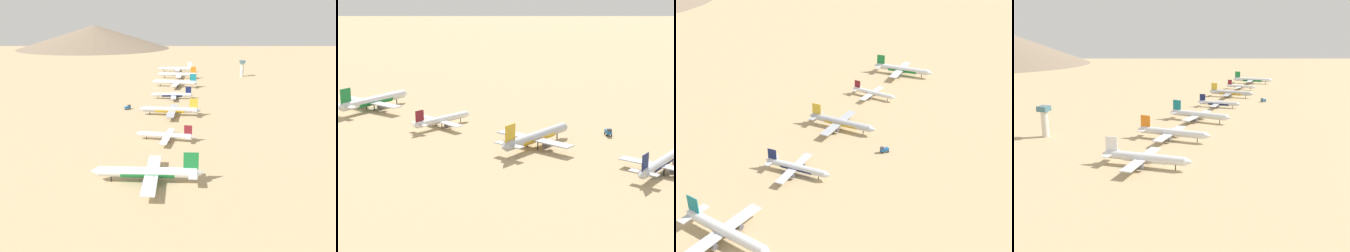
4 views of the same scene
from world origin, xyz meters
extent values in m
plane|color=tan|center=(0.00, 0.00, 0.00)|extent=(2168.88, 2168.88, 0.00)
cylinder|color=silver|center=(-2.85, -62.92, 5.50)|extent=(47.23, 13.37, 4.97)
cone|color=silver|center=(-27.82, -58.35, 5.50)|extent=(4.41, 5.06, 4.47)
cube|color=#14727F|center=(-23.19, -59.20, 11.32)|extent=(7.16, 1.75, 9.16)
cube|color=silver|center=(-23.96, -59.06, 5.99)|extent=(6.95, 16.20, 0.47)
cube|color=silver|center=(-4.78, -62.57, 4.63)|extent=(14.45, 44.94, 0.59)
cylinder|color=#4C4C54|center=(-2.34, -55.03, 2.83)|extent=(5.95, 3.95, 3.01)
cylinder|color=#4C4C54|center=(-5.17, -70.48, 2.83)|extent=(5.95, 3.95, 3.01)
cylinder|color=black|center=(14.75, -66.14, 2.50)|extent=(0.58, 0.58, 5.00)
cylinder|color=black|center=(-5.46, -58.98, 2.50)|extent=(0.58, 0.58, 5.00)
cylinder|color=black|center=(-6.68, -65.68, 2.50)|extent=(0.58, 0.58, 5.00)
cylinder|color=silver|center=(-0.21, -0.93, 4.23)|extent=(36.30, 4.47, 3.82)
cone|color=silver|center=(19.51, -1.28, 4.23)|extent=(3.29, 3.81, 3.75)
cone|color=silver|center=(-19.74, -0.58, 4.23)|extent=(2.88, 3.49, 3.44)
cube|color=#141E51|center=(-16.11, -0.64, 8.71)|extent=(5.54, 0.45, 7.05)
cube|color=#B6BBC5|center=(-16.72, -0.63, 4.61)|extent=(3.44, 12.13, 0.36)
cube|color=#B6BBC5|center=(-1.72, -0.90, 3.56)|extent=(5.64, 34.31, 0.45)
cylinder|color=#4C4C54|center=(-0.81, 5.12, 2.17)|extent=(4.27, 2.39, 2.32)
cylinder|color=#4C4C54|center=(-1.03, -6.95, 2.17)|extent=(4.27, 2.39, 2.32)
cylinder|color=black|center=(13.55, -1.17, 1.92)|extent=(0.44, 0.44, 3.84)
cylinder|color=black|center=(-2.68, 1.73, 1.92)|extent=(0.44, 0.44, 3.84)
cylinder|color=black|center=(-2.78, -3.50, 1.92)|extent=(0.44, 0.44, 3.84)
cylinder|color=#141E51|center=(-0.21, -0.93, 3.94)|extent=(19.99, 4.19, 3.83)
cylinder|color=#B2B7C1|center=(0.59, 60.44, 5.10)|extent=(43.91, 8.14, 4.61)
cone|color=#B2B7C1|center=(24.30, 58.51, 5.10)|extent=(4.24, 4.82, 4.52)
cone|color=#B2B7C1|center=(-22.87, 62.35, 5.10)|extent=(3.72, 4.41, 4.15)
cube|color=gold|center=(-18.52, 61.99, 10.50)|extent=(6.69, 0.97, 8.49)
cube|color=#A4A8B2|center=(-19.24, 62.05, 5.56)|extent=(5.05, 14.83, 0.44)
cube|color=#A4A8B2|center=(-1.22, 60.58, 4.29)|extent=(9.40, 41.61, 0.55)
cylinder|color=#4C4C54|center=(0.34, 67.76, 2.62)|extent=(5.31, 3.20, 2.79)
cylinder|color=#4C4C54|center=(-0.85, 53.25, 2.62)|extent=(5.31, 3.20, 2.79)
cylinder|color=black|center=(17.14, 59.09, 2.32)|extent=(0.53, 0.53, 4.64)
cylinder|color=black|center=(-2.17, 63.83, 2.32)|extent=(0.53, 0.53, 4.64)
cylinder|color=black|center=(-2.69, 57.54, 2.32)|extent=(0.53, 0.53, 4.64)
cylinder|color=gold|center=(0.59, 60.44, 4.75)|extent=(24.32, 6.56, 4.62)
cylinder|color=white|center=(2.21, 120.72, 3.90)|extent=(33.55, 8.81, 3.53)
cone|color=white|center=(20.17, 117.82, 3.90)|extent=(3.48, 3.89, 3.46)
cone|color=white|center=(-15.57, 123.59, 3.90)|extent=(3.07, 3.55, 3.17)
cube|color=maroon|center=(-12.27, 123.06, 8.03)|extent=(5.09, 1.13, 6.50)
cube|color=silver|center=(-12.82, 123.15, 4.25)|extent=(4.71, 11.47, 0.33)
cube|color=silver|center=(0.83, 120.94, 3.28)|extent=(9.61, 31.89, 0.42)
cylinder|color=#4C4C54|center=(2.45, 126.32, 2.00)|extent=(4.19, 2.73, 2.13)
cylinder|color=#4C4C54|center=(0.68, 115.33, 2.00)|extent=(4.19, 2.73, 2.13)
cylinder|color=black|center=(14.74, 118.70, 1.77)|extent=(0.41, 0.41, 3.55)
cylinder|color=black|center=(0.30, 123.47, 1.77)|extent=(0.41, 0.41, 3.55)
cylinder|color=black|center=(-0.47, 118.71, 1.77)|extent=(0.41, 0.41, 3.55)
cylinder|color=silver|center=(8.57, 179.77, 5.46)|extent=(46.90, 5.68, 4.94)
cone|color=silver|center=(34.06, 179.37, 5.46)|extent=(4.24, 4.91, 4.84)
cone|color=silver|center=(-16.67, 180.17, 5.46)|extent=(3.71, 4.51, 4.45)
cube|color=#197A38|center=(-11.98, 180.10, 11.25)|extent=(7.16, 0.57, 9.11)
cube|color=silver|center=(-12.76, 180.11, 5.96)|extent=(4.41, 15.67, 0.47)
cube|color=silver|center=(6.62, 179.80, 4.60)|extent=(7.20, 44.32, 0.59)
cylinder|color=#4C4C54|center=(7.78, 187.59, 2.81)|extent=(5.51, 3.08, 2.99)
cylinder|color=#4C4C54|center=(7.53, 171.98, 2.81)|extent=(5.51, 3.08, 2.99)
cylinder|color=black|center=(26.36, 179.49, 2.48)|extent=(0.57, 0.57, 4.97)
cylinder|color=black|center=(5.37, 183.21, 2.48)|extent=(0.57, 0.57, 4.97)
cylinder|color=black|center=(5.26, 176.44, 2.48)|extent=(0.57, 0.57, 4.97)
cylinder|color=#197A38|center=(8.57, 179.77, 5.09)|extent=(25.83, 5.36, 4.95)
cube|color=#1E5999|center=(37.92, 41.74, 1.95)|extent=(5.34, 5.26, 1.70)
cube|color=#333338|center=(36.70, 40.56, 3.35)|extent=(2.73, 2.74, 1.10)
cylinder|color=black|center=(37.29, 39.54, 0.55)|extent=(1.04, 1.01, 1.10)
cylinder|color=black|center=(35.70, 41.20, 0.55)|extent=(1.04, 1.01, 1.10)
cylinder|color=black|center=(40.14, 42.28, 0.55)|extent=(1.04, 1.01, 1.10)
cylinder|color=black|center=(38.55, 43.93, 0.55)|extent=(1.04, 1.01, 1.10)
camera|label=1|loc=(-5.22, 327.61, 75.09)|focal=36.37mm
camera|label=2|loc=(-228.21, -86.51, 83.03)|focal=64.50mm
camera|label=3|loc=(107.99, -186.20, 137.60)|focal=47.33mm
camera|label=4|loc=(76.86, -368.57, 73.74)|focal=42.46mm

